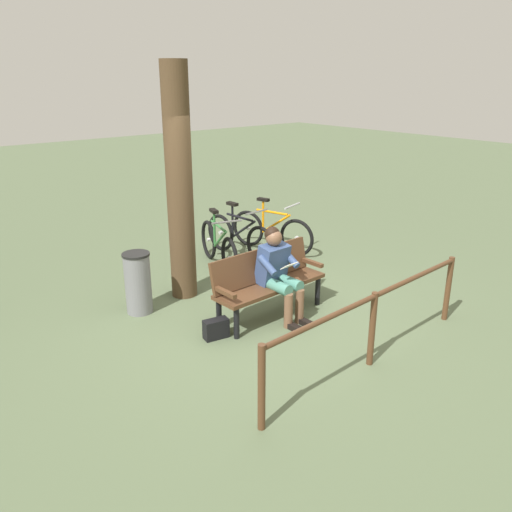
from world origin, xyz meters
name	(u,v)px	position (x,y,z in m)	size (l,w,h in m)	color
ground_plane	(269,320)	(0.00, 0.00, 0.00)	(40.00, 40.00, 0.00)	#566647
bench	(267,278)	(-0.10, -0.17, 0.51)	(1.62, 0.54, 0.87)	#51331E
person_reading	(278,269)	(-0.15, -0.01, 0.66)	(0.50, 0.77, 1.20)	#334772
handbag	(216,329)	(0.79, -0.06, 0.12)	(0.30, 0.14, 0.24)	black
tree_trunk	(179,185)	(0.38, -1.40, 1.59)	(0.36, 0.36, 3.18)	#4C3823
litter_bin	(138,283)	(1.15, -1.30, 0.41)	(0.36, 0.36, 0.82)	slate
bicycle_orange	(272,231)	(-1.86, -2.06, 0.36)	(0.61, 1.63, 0.94)	black
bicycle_blue	(240,237)	(-1.22, -2.16, 0.36)	(0.48, 1.68, 0.94)	black
bicycle_green	(219,247)	(-0.63, -1.97, 0.36)	(0.62, 1.63, 0.94)	black
railing_fence	(373,314)	(-0.15, 1.50, 0.60)	(3.30, 0.22, 0.85)	#51331E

